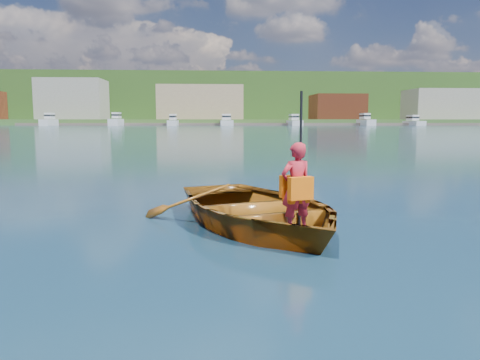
# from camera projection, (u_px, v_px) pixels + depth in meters

# --- Properties ---
(ground) EXTENTS (600.00, 600.00, 0.00)m
(ground) POSITION_uv_depth(u_px,v_px,m) (295.00, 240.00, 6.20)
(ground) COLOR #11223F
(ground) RESTS_ON ground
(rowboat) EXTENTS (4.05, 4.74, 0.83)m
(rowboat) POSITION_uv_depth(u_px,v_px,m) (257.00, 209.00, 7.01)
(rowboat) COLOR brown
(rowboat) RESTS_ON ground
(child_paddler) EXTENTS (0.51, 0.43, 1.87)m
(child_paddler) POSITION_uv_depth(u_px,v_px,m) (296.00, 187.00, 6.20)
(child_paddler) COLOR #B01D2D
(child_paddler) RESTS_ON ground
(shoreline) EXTENTS (400.00, 140.00, 22.00)m
(shoreline) POSITION_uv_depth(u_px,v_px,m) (213.00, 103.00, 239.18)
(shoreline) COLOR #2F5023
(shoreline) RESTS_ON ground
(dock) EXTENTS (159.98, 12.69, 0.80)m
(dock) POSITION_uv_depth(u_px,v_px,m) (242.00, 124.00, 153.24)
(dock) COLOR brown
(dock) RESTS_ON ground
(waterfront_buildings) EXTENTS (202.00, 16.00, 14.00)m
(waterfront_buildings) POSITION_uv_depth(u_px,v_px,m) (193.00, 103.00, 168.13)
(waterfront_buildings) COLOR brown
(waterfront_buildings) RESTS_ON ground
(marina_yachts) EXTENTS (139.66, 13.81, 4.37)m
(marina_yachts) POSITION_uv_depth(u_px,v_px,m) (207.00, 121.00, 147.79)
(marina_yachts) COLOR silver
(marina_yachts) RESTS_ON ground
(hillside_trees) EXTENTS (274.07, 90.46, 25.58)m
(hillside_trees) POSITION_uv_depth(u_px,v_px,m) (257.00, 90.00, 234.40)
(hillside_trees) COLOR #382314
(hillside_trees) RESTS_ON ground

